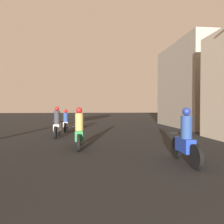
% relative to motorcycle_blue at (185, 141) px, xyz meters
% --- Properties ---
extents(motorcycle_blue, '(0.60, 1.94, 1.63)m').
position_rel_motorcycle_blue_xyz_m(motorcycle_blue, '(0.00, 0.00, 0.00)').
color(motorcycle_blue, black).
rests_on(motorcycle_blue, ground_plane).
extents(motorcycle_green, '(0.60, 1.97, 1.63)m').
position_rel_motorcycle_blue_xyz_m(motorcycle_green, '(-3.16, 2.68, -0.01)').
color(motorcycle_green, black).
rests_on(motorcycle_green, ground_plane).
extents(motorcycle_white, '(0.60, 2.07, 1.65)m').
position_rel_motorcycle_blue_xyz_m(motorcycle_white, '(-4.49, 6.06, -0.00)').
color(motorcycle_white, black).
rests_on(motorcycle_white, ground_plane).
extents(motorcycle_silver, '(0.60, 1.90, 1.48)m').
position_rel_motorcycle_blue_xyz_m(motorcycle_silver, '(-4.31, 8.81, -0.05)').
color(motorcycle_silver, black).
rests_on(motorcycle_silver, ground_plane).
extents(building_right_far, '(4.07, 7.58, 6.71)m').
position_rel_motorcycle_blue_xyz_m(building_right_far, '(6.01, 11.00, 2.71)').
color(building_right_far, gray).
rests_on(building_right_far, ground_plane).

